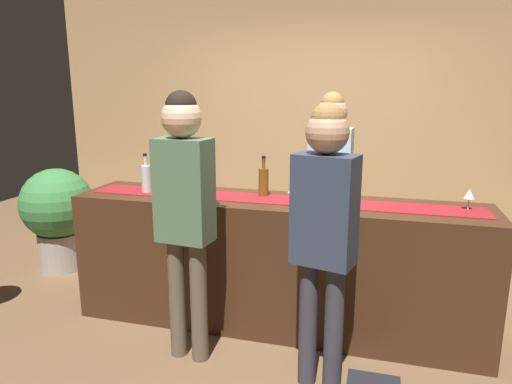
{
  "coord_description": "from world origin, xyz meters",
  "views": [
    {
      "loc": [
        0.72,
        -3.14,
        1.77
      ],
      "look_at": [
        -0.15,
        0.0,
        1.02
      ],
      "focal_mm": 32.4,
      "sensor_mm": 36.0,
      "label": 1
    }
  ],
  "objects_px": {
    "customer_sipping": "(324,220)",
    "potted_plant_tall": "(58,212)",
    "bartender": "(330,174)",
    "wine_glass_near_customer": "(469,195)",
    "wine_glass_mid_counter": "(293,189)",
    "customer_browsing": "(184,199)",
    "wine_bottle_amber": "(264,181)",
    "wine_bottle_clear": "(146,178)"
  },
  "relations": [
    {
      "from": "wine_glass_near_customer",
      "to": "wine_glass_mid_counter",
      "type": "xyz_separation_m",
      "value": [
        -1.15,
        -0.14,
        0.0
      ]
    },
    {
      "from": "wine_bottle_clear",
      "to": "customer_browsing",
      "type": "height_order",
      "value": "customer_browsing"
    },
    {
      "from": "wine_glass_mid_counter",
      "to": "customer_browsing",
      "type": "bearing_deg",
      "value": -139.37
    },
    {
      "from": "customer_sipping",
      "to": "wine_glass_mid_counter",
      "type": "bearing_deg",
      "value": 130.82
    },
    {
      "from": "wine_bottle_amber",
      "to": "customer_browsing",
      "type": "height_order",
      "value": "customer_browsing"
    },
    {
      "from": "wine_bottle_amber",
      "to": "wine_bottle_clear",
      "type": "relative_size",
      "value": 1.0
    },
    {
      "from": "wine_glass_mid_counter",
      "to": "bartender",
      "type": "height_order",
      "value": "bartender"
    },
    {
      "from": "wine_glass_mid_counter",
      "to": "potted_plant_tall",
      "type": "xyz_separation_m",
      "value": [
        -2.42,
        0.59,
        -0.5
      ]
    },
    {
      "from": "wine_bottle_amber",
      "to": "bartender",
      "type": "xyz_separation_m",
      "value": [
        0.43,
        0.5,
        -0.01
      ]
    },
    {
      "from": "potted_plant_tall",
      "to": "customer_sipping",
      "type": "bearing_deg",
      "value": -23.37
    },
    {
      "from": "wine_glass_near_customer",
      "to": "customer_browsing",
      "type": "distance_m",
      "value": 1.85
    },
    {
      "from": "wine_glass_near_customer",
      "to": "potted_plant_tall",
      "type": "relative_size",
      "value": 0.14
    },
    {
      "from": "wine_bottle_amber",
      "to": "potted_plant_tall",
      "type": "xyz_separation_m",
      "value": [
        -2.17,
        0.42,
        -0.5
      ]
    },
    {
      "from": "wine_bottle_clear",
      "to": "bartender",
      "type": "bearing_deg",
      "value": 24.85
    },
    {
      "from": "wine_bottle_amber",
      "to": "bartender",
      "type": "relative_size",
      "value": 0.18
    },
    {
      "from": "bartender",
      "to": "wine_bottle_amber",
      "type": "bearing_deg",
      "value": 52.3
    },
    {
      "from": "customer_sipping",
      "to": "potted_plant_tall",
      "type": "xyz_separation_m",
      "value": [
        -2.71,
        1.17,
        -0.46
      ]
    },
    {
      "from": "wine_bottle_amber",
      "to": "wine_glass_mid_counter",
      "type": "relative_size",
      "value": 2.1
    },
    {
      "from": "wine_glass_near_customer",
      "to": "wine_glass_mid_counter",
      "type": "bearing_deg",
      "value": -172.8
    },
    {
      "from": "wine_glass_near_customer",
      "to": "potted_plant_tall",
      "type": "height_order",
      "value": "wine_glass_near_customer"
    },
    {
      "from": "bartender",
      "to": "customer_sipping",
      "type": "relative_size",
      "value": 1.02
    },
    {
      "from": "wine_bottle_amber",
      "to": "wine_bottle_clear",
      "type": "xyz_separation_m",
      "value": [
        -0.9,
        -0.12,
        0.0
      ]
    },
    {
      "from": "wine_glass_near_customer",
      "to": "customer_sipping",
      "type": "distance_m",
      "value": 1.12
    },
    {
      "from": "customer_browsing",
      "to": "wine_bottle_amber",
      "type": "bearing_deg",
      "value": 69.32
    },
    {
      "from": "bartender",
      "to": "customer_browsing",
      "type": "height_order",
      "value": "customer_browsing"
    },
    {
      "from": "wine_glass_near_customer",
      "to": "customer_sipping",
      "type": "relative_size",
      "value": 0.09
    },
    {
      "from": "bartender",
      "to": "potted_plant_tall",
      "type": "height_order",
      "value": "bartender"
    },
    {
      "from": "wine_bottle_clear",
      "to": "customer_sipping",
      "type": "xyz_separation_m",
      "value": [
        1.44,
        -0.63,
        -0.04
      ]
    },
    {
      "from": "customer_browsing",
      "to": "potted_plant_tall",
      "type": "relative_size",
      "value": 1.75
    },
    {
      "from": "bartender",
      "to": "customer_browsing",
      "type": "distance_m",
      "value": 1.39
    },
    {
      "from": "potted_plant_tall",
      "to": "customer_browsing",
      "type": "bearing_deg",
      "value": -30.71
    },
    {
      "from": "customer_browsing",
      "to": "potted_plant_tall",
      "type": "bearing_deg",
      "value": 155.21
    },
    {
      "from": "customer_browsing",
      "to": "wine_glass_mid_counter",
      "type": "bearing_deg",
      "value": 46.55
    },
    {
      "from": "wine_glass_mid_counter",
      "to": "customer_browsing",
      "type": "xyz_separation_m",
      "value": [
        -0.58,
        -0.5,
        0.01
      ]
    },
    {
      "from": "potted_plant_tall",
      "to": "wine_bottle_clear",
      "type": "bearing_deg",
      "value": -23.03
    },
    {
      "from": "potted_plant_tall",
      "to": "wine_bottle_amber",
      "type": "bearing_deg",
      "value": -11.04
    },
    {
      "from": "wine_bottle_clear",
      "to": "customer_sipping",
      "type": "relative_size",
      "value": 0.18
    },
    {
      "from": "bartender",
      "to": "wine_glass_mid_counter",
      "type": "bearing_deg",
      "value": 78.06
    },
    {
      "from": "wine_bottle_amber",
      "to": "potted_plant_tall",
      "type": "bearing_deg",
      "value": 168.96
    },
    {
      "from": "wine_bottle_clear",
      "to": "customer_browsing",
      "type": "xyz_separation_m",
      "value": [
        0.56,
        -0.55,
        0.01
      ]
    },
    {
      "from": "bartender",
      "to": "customer_sipping",
      "type": "distance_m",
      "value": 1.25
    },
    {
      "from": "wine_bottle_amber",
      "to": "potted_plant_tall",
      "type": "relative_size",
      "value": 0.3
    }
  ]
}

